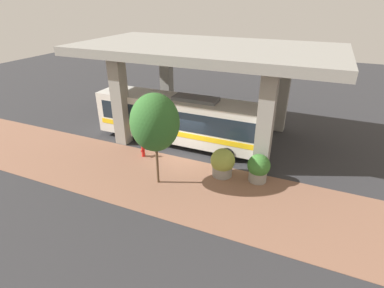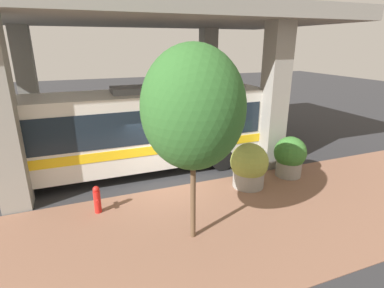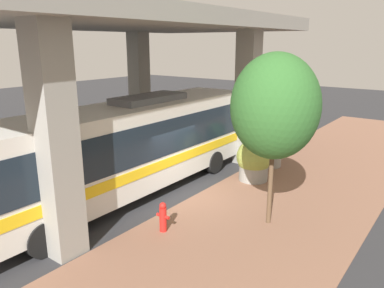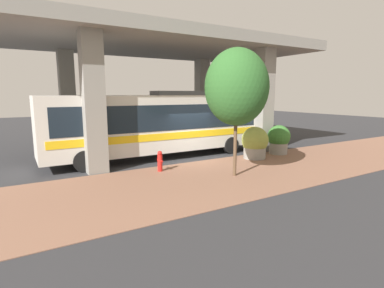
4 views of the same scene
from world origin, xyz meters
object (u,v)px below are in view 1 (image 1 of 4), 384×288
(planter_front, at_px, (223,163))
(street_tree_near, at_px, (155,123))
(planter_middle, at_px, (259,168))
(fire_hydrant, at_px, (143,150))
(bus, at_px, (180,118))

(planter_front, relative_size, street_tree_near, 0.33)
(planter_middle, distance_m, street_tree_near, 6.54)
(fire_hydrant, height_order, planter_front, planter_front)
(planter_front, height_order, planter_middle, planter_front)
(bus, relative_size, planter_front, 7.05)
(street_tree_near, bearing_deg, planter_front, -55.03)
(bus, height_order, planter_front, bus)
(bus, distance_m, street_tree_near, 5.64)
(fire_hydrant, bearing_deg, planter_middle, -88.99)
(planter_middle, bearing_deg, planter_front, 96.77)
(fire_hydrant, relative_size, planter_middle, 0.56)
(bus, bearing_deg, fire_hydrant, 154.58)
(bus, xyz_separation_m, planter_front, (-3.01, -4.28, -1.13))
(planter_front, distance_m, street_tree_near, 4.87)
(fire_hydrant, height_order, planter_middle, planter_middle)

